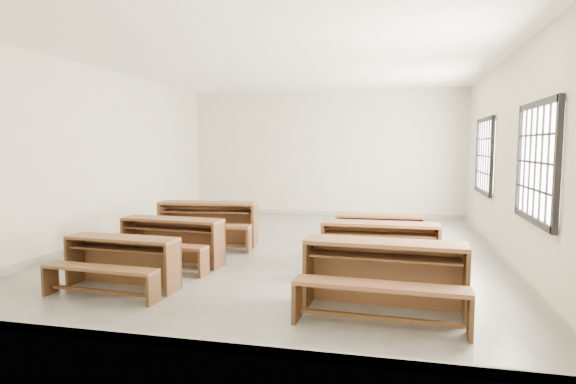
% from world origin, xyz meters
% --- Properties ---
extents(room, '(8.50, 8.50, 3.20)m').
position_xyz_m(room, '(0.09, 0.00, 2.14)').
color(room, gray).
rests_on(room, ground).
extents(desk_set_0, '(1.50, 0.84, 0.66)m').
position_xyz_m(desk_set_0, '(-1.53, -2.76, 0.38)').
color(desk_set_0, brown).
rests_on(desk_set_0, ground).
extents(desk_set_1, '(1.63, 0.93, 0.71)m').
position_xyz_m(desk_set_1, '(-1.47, -1.49, 0.41)').
color(desk_set_1, brown).
rests_on(desk_set_1, ground).
extents(desk_set_2, '(1.84, 1.10, 0.79)m').
position_xyz_m(desk_set_2, '(-1.48, -0.03, 0.46)').
color(desk_set_2, brown).
rests_on(desk_set_2, ground).
extents(desk_set_3, '(1.76, 0.97, 0.78)m').
position_xyz_m(desk_set_3, '(1.72, -2.90, 0.45)').
color(desk_set_3, brown).
rests_on(desk_set_3, ground).
extents(desk_set_4, '(1.64, 0.87, 0.73)m').
position_xyz_m(desk_set_4, '(1.62, -1.35, 0.42)').
color(desk_set_4, brown).
rests_on(desk_set_4, ground).
extents(desk_set_5, '(1.48, 0.83, 0.65)m').
position_xyz_m(desk_set_5, '(1.56, -0.01, 0.38)').
color(desk_set_5, brown).
rests_on(desk_set_5, ground).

